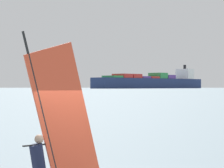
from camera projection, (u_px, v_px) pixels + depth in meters
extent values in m
cylinder|color=black|center=(42.00, 111.00, 12.38)|extent=(0.64, 0.98, 3.79)
cube|color=#E54C2D|center=(64.00, 117.00, 12.80)|extent=(1.26, 1.99, 3.79)
cylinder|color=black|center=(48.00, 144.00, 12.49)|extent=(0.78, 1.21, 0.04)
cylinder|color=#191E38|center=(39.00, 167.00, 12.32)|extent=(0.54, 0.60, 1.14)
sphere|color=tan|center=(39.00, 139.00, 12.32)|extent=(0.22, 0.22, 0.22)
cube|color=navy|center=(151.00, 83.00, 688.82)|extent=(109.44, 197.68, 13.27)
cube|color=silver|center=(185.00, 74.00, 746.88)|extent=(26.64, 23.36, 14.63)
cylinder|color=black|center=(185.00, 67.00, 746.93)|extent=(4.00, 4.00, 6.00)
cube|color=#59388C|center=(166.00, 77.00, 713.50)|extent=(26.32, 24.01, 5.20)
cube|color=#2D8C47|center=(158.00, 76.00, 699.99)|extent=(26.32, 24.01, 7.80)
cube|color=red|center=(150.00, 77.00, 686.46)|extent=(26.32, 24.01, 2.60)
cube|color=#59388C|center=(141.00, 77.00, 672.94)|extent=(26.32, 24.01, 2.60)
cube|color=red|center=(132.00, 76.00, 659.43)|extent=(26.32, 24.01, 5.20)
cube|color=red|center=(122.00, 76.00, 645.91)|extent=(26.32, 24.01, 5.20)
cube|color=#2D8C47|center=(113.00, 77.00, 632.38)|extent=(26.32, 24.01, 2.60)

